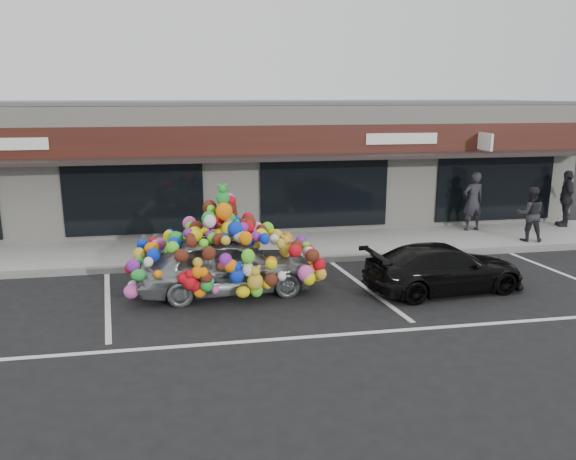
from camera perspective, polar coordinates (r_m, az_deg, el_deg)
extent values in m
plane|color=black|center=(12.96, -3.73, -6.92)|extent=(90.00, 90.00, 0.00)
cube|color=beige|center=(20.75, -6.38, 6.78)|extent=(24.00, 6.00, 4.20)
cube|color=#59595B|center=(20.61, -6.54, 12.72)|extent=(24.00, 6.00, 0.12)
cube|color=#37140F|center=(17.59, -5.83, 9.02)|extent=(24.00, 0.18, 0.90)
cube|color=black|center=(17.12, -5.66, 7.21)|extent=(24.00, 1.20, 0.10)
cube|color=white|center=(19.52, 19.34, 8.48)|extent=(0.08, 0.95, 0.55)
cube|color=white|center=(18.20, -26.86, 7.79)|extent=(2.40, 0.04, 0.35)
cube|color=white|center=(18.69, 11.49, 9.08)|extent=(2.40, 0.04, 0.35)
cube|color=black|center=(17.90, -15.34, 3.19)|extent=(4.20, 0.12, 2.30)
cube|color=black|center=(18.31, 3.71, 3.87)|extent=(4.20, 0.12, 2.30)
cube|color=black|center=(20.55, 20.25, 4.12)|extent=(4.20, 0.12, 2.30)
cube|color=gray|center=(16.73, -5.22, -1.92)|extent=(26.00, 3.00, 0.15)
cube|color=slate|center=(15.29, -4.75, -3.41)|extent=(26.00, 0.18, 0.16)
cube|color=silver|center=(13.23, -17.86, -7.12)|extent=(0.73, 4.37, 0.01)
cube|color=silver|center=(13.69, 7.96, -5.86)|extent=(0.73, 4.37, 0.01)
cube|color=silver|center=(16.14, 26.61, -4.20)|extent=(0.73, 4.37, 0.01)
cube|color=silver|center=(11.25, 7.92, -10.29)|extent=(14.00, 0.12, 0.01)
imported|color=gray|center=(13.19, -6.39, -3.43)|extent=(1.94, 4.18, 1.39)
ellipsoid|color=red|center=(12.89, -6.53, 1.74)|extent=(1.35, 1.80, 1.04)
sphere|color=yellow|center=(13.11, -0.15, -2.01)|extent=(0.34, 0.34, 0.34)
sphere|color=blue|center=(12.42, -3.33, -5.14)|extent=(0.36, 0.36, 0.36)
sphere|color=green|center=(14.05, -9.87, -2.88)|extent=(0.30, 0.30, 0.30)
sphere|color=pink|center=(12.80, -6.59, 3.80)|extent=(0.32, 0.32, 0.32)
sphere|color=orange|center=(13.18, -11.76, -2.16)|extent=(0.30, 0.30, 0.30)
imported|color=black|center=(13.75, 15.58, -3.73)|extent=(1.95, 3.99, 1.12)
imported|color=black|center=(19.43, 18.28, 2.80)|extent=(0.74, 0.51, 1.95)
imported|color=black|center=(18.65, 23.40, 1.50)|extent=(0.98, 0.86, 1.67)
imported|color=#27252A|center=(21.27, 26.40, 2.89)|extent=(1.21, 0.82, 1.91)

